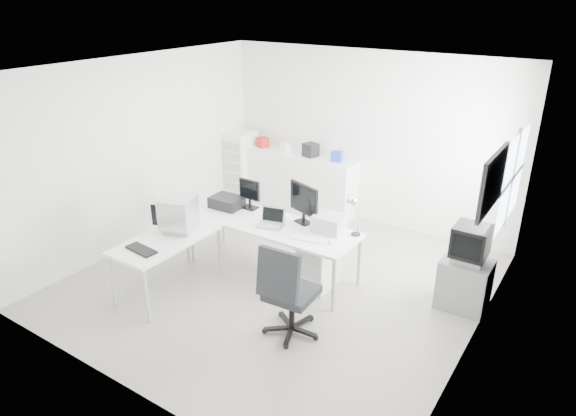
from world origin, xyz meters
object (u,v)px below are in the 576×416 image
Objects in this scene: crt_monitor at (178,213)px; main_desk at (272,248)px; lcd_monitor_large at (304,204)px; inkjet_printer at (227,202)px; laptop at (270,220)px; sideboard at (300,182)px; office_chair at (292,289)px; crt_tv at (470,244)px; filing_cabinet at (241,166)px; side_desk at (169,264)px; drawer_pedestal at (318,265)px; lcd_monitor_small at (250,194)px; tv_cabinet at (464,284)px; laser_printer at (329,223)px.

main_desk is at bearing 26.22° from crt_monitor.
lcd_monitor_large is at bearing 23.73° from crt_monitor.
inkjet_printer is 0.97m from crt_monitor.
laptop is 0.15× the size of sideboard.
office_chair is 0.57× the size of sideboard.
main_desk is 1.39m from office_chair.
main_desk is at bearing -165.95° from crt_tv.
office_chair is 0.91× the size of filing_cabinet.
lcd_monitor_large is at bearing 35.54° from main_desk.
crt_tv is at bearing 14.05° from main_desk.
lcd_monitor_large is at bearing 4.65° from inkjet_printer.
side_desk is 2.33× the size of drawer_pedestal.
lcd_monitor_small is 0.90m from lcd_monitor_large.
office_chair is (0.91, -0.89, -0.27)m from laptop.
sideboard is (-0.91, 2.20, -0.34)m from laptop.
filing_cabinet is (-1.51, 1.70, -0.33)m from lcd_monitor_small.
inkjet_printer is at bearing 145.82° from office_chair.
laptop is 0.24× the size of filing_cabinet.
filing_cabinet is at bearing 111.58° from side_desk.
tv_cabinet is (2.99, 0.36, -0.65)m from lcd_monitor_small.
lcd_monitor_small is at bearing -80.39° from sideboard.
office_chair reaches higher than sideboard.
laser_printer is at bearing 14.95° from lcd_monitor_large.
lcd_monitor_small is 0.33× the size of filing_cabinet.
lcd_monitor_large is at bearing 113.16° from office_chair.
lcd_monitor_small is 1.14m from crt_monitor.
laser_printer reaches higher than tv_cabinet.
sideboard is (-3.31, 1.49, -0.35)m from crt_tv.
tv_cabinet is (3.29, 1.71, -0.06)m from side_desk.
lcd_monitor_large is 0.27× the size of sideboard.
crt_monitor is at bearing 90.00° from side_desk.
tv_cabinet is 3.63m from sideboard.
drawer_pedestal is 0.29× the size of sideboard.
crt_monitor is (-0.85, -0.85, 0.62)m from main_desk.
office_chair reaches higher than laptop.
inkjet_printer is 0.38× the size of office_chair.
tv_cabinet is at bearing 0.00° from crt_tv.
crt_tv is (1.69, 0.39, 0.00)m from laser_printer.
lcd_monitor_small reaches higher than inkjet_printer.
side_desk is at bearing -143.43° from drawer_pedestal.
lcd_monitor_large reaches higher than laser_printer.
main_desk is 0.84m from lcd_monitor_small.
crt_tv is (3.29, 1.46, -0.14)m from crt_monitor.
lcd_monitor_large is 2.97m from filing_cabinet.
crt_monitor reaches higher than main_desk.
laser_printer is 1.82m from tv_cabinet.
sideboard is (-1.61, 1.88, -0.35)m from laser_printer.
filing_cabinet reaches higher than laptop.
lcd_monitor_small is 1.12× the size of laser_printer.
drawer_pedestal is at bearing -52.71° from sideboard.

